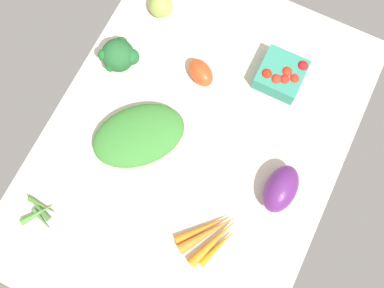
{
  "coord_description": "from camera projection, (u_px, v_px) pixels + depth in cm",
  "views": [
    {
      "loc": [
        26.83,
        13.16,
        115.4
      ],
      "look_at": [
        0.0,
        0.0,
        4.0
      ],
      "focal_mm": 41.17,
      "sensor_mm": 36.0,
      "label": 1
    }
  ],
  "objects": [
    {
      "name": "carrot_bunch",
      "position": [
        210.0,
        237.0,
        1.1
      ],
      "size": [
        16.62,
        14.02,
        2.81
      ],
      "color": "orange",
      "rests_on": "tablecloth"
    },
    {
      "name": "okra_pile",
      "position": [
        39.0,
        211.0,
        1.12
      ],
      "size": [
        8.79,
        11.73,
        1.83
      ],
      "color": "#48783C",
      "rests_on": "tablecloth"
    },
    {
      "name": "tablecloth",
      "position": [
        192.0,
        147.0,
        1.18
      ],
      "size": [
        104.0,
        76.0,
        2.0
      ],
      "primitive_type": "cube",
      "color": "beige",
      "rests_on": "ground"
    },
    {
      "name": "roma_tomato",
      "position": [
        201.0,
        73.0,
        1.2
      ],
      "size": [
        9.19,
        10.23,
        5.56
      ],
      "primitive_type": "ellipsoid",
      "rotation": [
        0.0,
        0.0,
        1.03
      ],
      "color": "#E74C20",
      "rests_on": "tablecloth"
    },
    {
      "name": "eggplant",
      "position": [
        281.0,
        189.0,
        1.1
      ],
      "size": [
        13.15,
        8.5,
        7.98
      ],
      "primitive_type": "ellipsoid",
      "rotation": [
        0.0,
        0.0,
        3.1
      ],
      "color": "#622673",
      "rests_on": "tablecloth"
    },
    {
      "name": "heirloom_tomato_green",
      "position": [
        161.0,
        5.0,
        1.24
      ],
      "size": [
        6.82,
        6.82,
        6.82
      ],
      "primitive_type": "sphere",
      "color": "#9DB44E",
      "rests_on": "tablecloth"
    },
    {
      "name": "leafy_greens_clump",
      "position": [
        139.0,
        135.0,
        1.15
      ],
      "size": [
        29.03,
        28.77,
        6.07
      ],
      "primitive_type": "ellipsoid",
      "rotation": [
        0.0,
        0.0,
        5.52
      ],
      "color": "#3C8635",
      "rests_on": "tablecloth"
    },
    {
      "name": "berry_basket",
      "position": [
        281.0,
        75.0,
        1.19
      ],
      "size": [
        11.9,
        11.9,
        6.5
      ],
      "color": "teal",
      "rests_on": "tablecloth"
    },
    {
      "name": "broccoli_head",
      "position": [
        119.0,
        56.0,
        1.16
      ],
      "size": [
        10.12,
        9.96,
        11.91
      ],
      "color": "#A4CD86",
      "rests_on": "tablecloth"
    }
  ]
}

